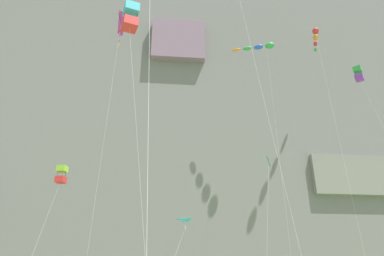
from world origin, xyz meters
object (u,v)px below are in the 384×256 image
Objects in this scene: kite_box_mid_left at (61,174)px; kite_windsock_far_left at (316,37)px; kite_diamond_far_right at (268,169)px; kite_box_upper_left at (131,17)px; kite_box_mid_center at (359,74)px; kite_windsock_high_center at (259,47)px; kite_diamond_near_cliff at (120,26)px; kite_delta_low_left at (187,228)px.

kite_box_mid_left is 38.08m from kite_windsock_far_left.
kite_diamond_far_right is at bearing -158.93° from kite_windsock_far_left.
kite_box_upper_left reaches higher than kite_box_mid_left.
kite_box_upper_left is at bearing -152.35° from kite_box_mid_center.
kite_box_upper_left is 31.90m from kite_box_mid_center.
kite_box_upper_left is 18.91m from kite_box_mid_left.
kite_windsock_high_center reaches higher than kite_diamond_far_right.
kite_diamond_near_cliff is (-15.62, -6.66, 11.86)m from kite_diamond_far_right.
kite_windsock_high_center is at bearing 175.83° from kite_windsock_far_left.
kite_box_mid_left is (-35.37, 0.66, -14.21)m from kite_box_mid_center.
kite_box_upper_left reaches higher than kite_delta_low_left.
kite_windsock_far_left is at bearing -2.54° from kite_delta_low_left.
kite_box_mid_center reaches higher than kite_diamond_near_cliff.
kite_box_upper_left is at bearing -132.85° from kite_windsock_high_center.
kite_diamond_near_cliff is at bearing -123.63° from kite_delta_low_left.
kite_diamond_near_cliff reaches higher than kite_box_mid_left.
kite_delta_low_left is at bearing 8.57° from kite_box_mid_left.
kite_box_mid_center is at bearing -6.99° from kite_delta_low_left.
kite_box_mid_left is (-21.58, 2.59, -0.44)m from kite_diamond_far_right.
kite_diamond_far_right is 0.56× the size of kite_diamond_near_cliff.
kite_windsock_far_left is at bearing 22.31° from kite_diamond_near_cliff.
kite_windsock_far_left is (8.10, -0.59, 1.84)m from kite_windsock_high_center.
kite_box_mid_center is 3.44× the size of kite_delta_low_left.
kite_box_upper_left is 31.82m from kite_windsock_far_left.
kite_diamond_far_right is at bearing -6.85° from kite_box_mid_left.
kite_box_mid_center is 29.29m from kite_delta_low_left.
kite_box_mid_center is 8.34m from kite_windsock_far_left.
kite_box_mid_left is (-23.40, -1.82, -19.52)m from kite_windsock_high_center.
kite_delta_low_left is at bearing 178.80° from kite_windsock_high_center.
kite_diamond_far_right is 10.83m from kite_delta_low_left.
kite_box_mid_left is at bearing 122.76° from kite_diamond_near_cliff.
kite_windsock_high_center reaches higher than kite_box_upper_left.
kite_box_upper_left is at bearing -145.48° from kite_windsock_far_left.
kite_box_upper_left is at bearing -137.93° from kite_diamond_far_right.
kite_windsock_high_center is 25.81m from kite_box_upper_left.
kite_box_mid_center is at bearing 27.65° from kite_box_upper_left.
kite_diamond_far_right is (13.97, 12.61, -7.83)m from kite_box_upper_left.
kite_box_mid_left is 0.40× the size of kite_windsock_far_left.
kite_diamond_far_right is 23.46m from kite_windsock_far_left.
kite_windsock_far_left reaches higher than kite_box_mid_left.
kite_windsock_high_center is 30.53m from kite_box_mid_left.
kite_box_upper_left is 0.64× the size of kite_windsock_far_left.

